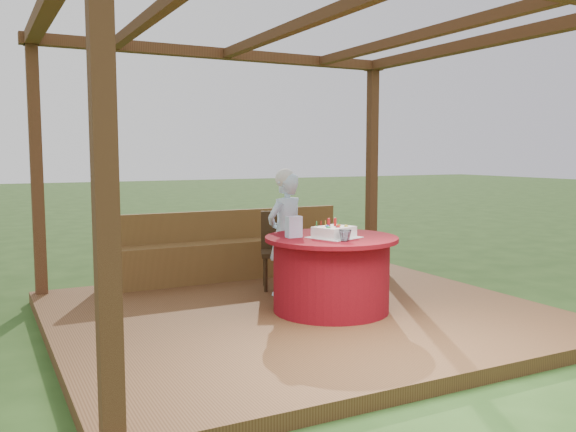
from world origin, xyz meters
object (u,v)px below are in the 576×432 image
object	(u,v)px
elderly_woman	(285,232)
bench	(232,256)
gift_bag	(294,227)
table	(331,273)
chair	(279,247)
birthday_cake	(334,232)
drinking_glass	(345,235)

from	to	relation	value
elderly_woman	bench	bearing A→B (deg)	98.71
elderly_woman	gift_bag	xyz separation A→B (m)	(-0.26, -0.68, 0.14)
elderly_woman	gift_bag	bearing A→B (deg)	-110.93
table	chair	world-z (taller)	chair
table	birthday_cake	size ratio (longest dim) A/B	2.51
table	elderly_woman	distance (m)	0.85
chair	drinking_glass	size ratio (longest dim) A/B	7.43
bench	chair	bearing A→B (deg)	-70.16
table	elderly_woman	bearing A→B (deg)	96.02
table	gift_bag	xyz separation A→B (m)	(-0.34, 0.11, 0.45)
birthday_cake	chair	bearing A→B (deg)	88.41
table	gift_bag	distance (m)	0.58
drinking_glass	elderly_woman	bearing A→B (deg)	91.65
table	gift_bag	bearing A→B (deg)	162.76
bench	birthday_cake	size ratio (longest dim) A/B	6.01
chair	elderly_woman	xyz separation A→B (m)	(-0.10, -0.35, 0.21)
chair	drinking_glass	xyz separation A→B (m)	(-0.07, -1.46, 0.31)
table	birthday_cake	distance (m)	0.41
chair	drinking_glass	distance (m)	1.49
gift_bag	drinking_glass	bearing A→B (deg)	-55.75
elderly_woman	birthday_cake	distance (m)	0.88
gift_bag	table	bearing A→B (deg)	-17.58
bench	table	distance (m)	1.89
drinking_glass	gift_bag	bearing A→B (deg)	124.59
birthday_cake	table	bearing A→B (deg)	76.86
bench	drinking_glass	bearing A→B (deg)	-84.84
table	gift_bag	world-z (taller)	gift_bag
gift_bag	birthday_cake	bearing A→B (deg)	-29.83
table	birthday_cake	bearing A→B (deg)	-103.14
bench	elderly_woman	distance (m)	1.17
birthday_cake	gift_bag	size ratio (longest dim) A/B	2.51
elderly_woman	table	bearing A→B (deg)	-83.98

